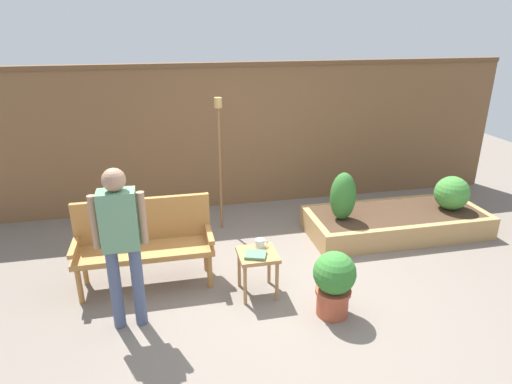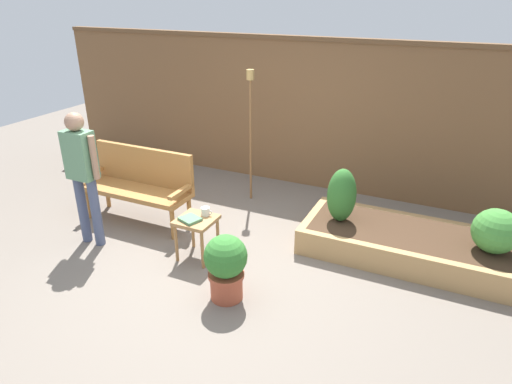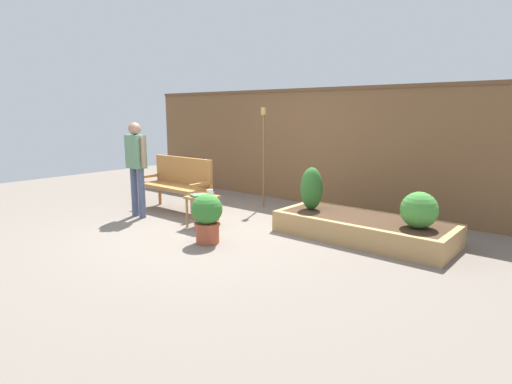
# 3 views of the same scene
# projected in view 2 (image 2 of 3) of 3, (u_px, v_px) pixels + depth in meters

# --- Properties ---
(ground_plane) EXTENTS (14.00, 14.00, 0.00)m
(ground_plane) POSITION_uv_depth(u_px,v_px,m) (217.00, 267.00, 4.84)
(ground_plane) COLOR #70665B
(fence_back) EXTENTS (8.40, 0.14, 2.16)m
(fence_back) POSITION_uv_depth(u_px,v_px,m) (303.00, 113.00, 6.54)
(fence_back) COLOR brown
(fence_back) RESTS_ON ground_plane
(garden_bench) EXTENTS (1.44, 0.48, 0.94)m
(garden_bench) POSITION_uv_depth(u_px,v_px,m) (140.00, 180.00, 5.66)
(garden_bench) COLOR #A87038
(garden_bench) RESTS_ON ground_plane
(side_table) EXTENTS (0.40, 0.40, 0.48)m
(side_table) POSITION_uv_depth(u_px,v_px,m) (196.00, 225.00, 4.88)
(side_table) COLOR #9E7042
(side_table) RESTS_ON ground_plane
(cup_on_table) EXTENTS (0.13, 0.10, 0.09)m
(cup_on_table) POSITION_uv_depth(u_px,v_px,m) (206.00, 211.00, 4.90)
(cup_on_table) COLOR silver
(cup_on_table) RESTS_ON side_table
(book_on_table) EXTENTS (0.26, 0.24, 0.03)m
(book_on_table) POSITION_uv_depth(u_px,v_px,m) (190.00, 219.00, 4.80)
(book_on_table) COLOR #4C7A56
(book_on_table) RESTS_ON side_table
(potted_boxwood) EXTENTS (0.41, 0.41, 0.67)m
(potted_boxwood) POSITION_uv_depth(u_px,v_px,m) (226.00, 265.00, 4.22)
(potted_boxwood) COLOR #A84C33
(potted_boxwood) RESTS_ON ground_plane
(raised_planter_bed) EXTENTS (2.40, 1.00, 0.30)m
(raised_planter_bed) POSITION_uv_depth(u_px,v_px,m) (412.00, 245.00, 4.98)
(raised_planter_bed) COLOR #AD8451
(raised_planter_bed) RESTS_ON ground_plane
(shrub_near_bench) EXTENTS (0.33, 0.33, 0.63)m
(shrub_near_bench) POSITION_uv_depth(u_px,v_px,m) (342.00, 195.00, 5.07)
(shrub_near_bench) COLOR brown
(shrub_near_bench) RESTS_ON raised_planter_bed
(shrub_far_corner) EXTENTS (0.46, 0.46, 0.46)m
(shrub_far_corner) POSITION_uv_depth(u_px,v_px,m) (496.00, 231.00, 4.49)
(shrub_far_corner) COLOR brown
(shrub_far_corner) RESTS_ON raised_planter_bed
(tiki_torch) EXTENTS (0.10, 0.10, 1.81)m
(tiki_torch) POSITION_uv_depth(u_px,v_px,m) (250.00, 114.00, 5.96)
(tiki_torch) COLOR brown
(tiki_torch) RESTS_ON ground_plane
(person_by_bench) EXTENTS (0.47, 0.20, 1.56)m
(person_by_bench) POSITION_uv_depth(u_px,v_px,m) (82.00, 168.00, 4.95)
(person_by_bench) COLOR #475170
(person_by_bench) RESTS_ON ground_plane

